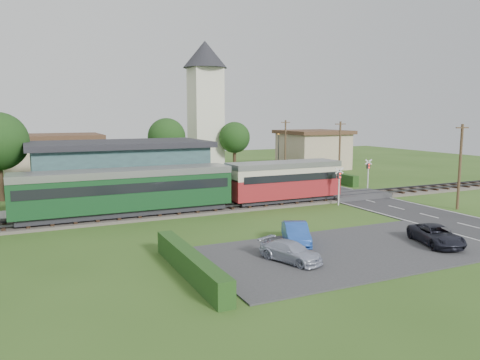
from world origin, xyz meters
name	(u,v)px	position (x,y,z in m)	size (l,w,h in m)	color
ground	(271,211)	(0.00, 0.00, 0.00)	(120.00, 120.00, 0.00)	#2D4C19
railway_track	(260,205)	(0.00, 2.00, 0.11)	(76.00, 3.20, 0.49)	#4C443D
road	(368,201)	(10.00, 0.00, 0.03)	(6.00, 70.00, 0.05)	#28282B
car_park	(349,251)	(-1.50, -12.00, 0.04)	(17.00, 9.00, 0.08)	#333335
crossing_deck	(354,195)	(10.00, 2.00, 0.23)	(6.20, 3.40, 0.45)	#333335
platform	(134,207)	(-10.00, 5.20, 0.23)	(30.00, 3.00, 0.45)	gray
equipment_hut	(26,196)	(-18.00, 5.20, 1.75)	(2.30, 2.30, 2.55)	beige
station_building	(120,170)	(-10.00, 10.99, 2.69)	(16.00, 9.00, 5.30)	#334B4E
train	(81,193)	(-14.44, 2.00, 2.18)	(43.20, 2.90, 3.40)	#232328
church_tower	(205,96)	(5.00, 28.00, 10.23)	(6.00, 6.00, 17.60)	beige
house_west	(53,158)	(-15.00, 25.00, 2.79)	(10.80, 8.80, 5.50)	tan
house_east	(313,149)	(20.00, 24.00, 2.80)	(8.80, 8.80, 5.50)	tan
hedge_carpark	(190,264)	(-11.00, -12.00, 0.60)	(0.80, 9.00, 1.20)	#193814
hedge_roadside	(309,172)	(14.20, 16.00, 0.60)	(0.80, 18.00, 1.20)	#193814
hedge_station	(112,185)	(-10.00, 15.50, 0.65)	(22.00, 0.80, 1.30)	#193814
tree_b	(167,137)	(-2.00, 23.00, 5.02)	(4.60, 4.60, 7.34)	#332316
tree_c	(234,138)	(8.00, 25.00, 4.65)	(4.20, 4.20, 6.78)	#332316
utility_pole_b	(460,166)	(14.20, -6.00, 3.63)	(1.40, 0.22, 7.00)	#473321
utility_pole_c	(340,152)	(14.20, 10.00, 3.63)	(1.40, 0.22, 7.00)	#473321
utility_pole_d	(285,145)	(14.20, 22.00, 3.63)	(1.40, 0.22, 7.00)	#473321
crossing_signal_near	(339,181)	(6.40, -0.41, 2.14)	(0.84, 0.28, 3.28)	silver
crossing_signal_far	(368,170)	(13.60, 4.39, 2.14)	(0.84, 0.28, 3.28)	silver
streetlamp_east	(279,147)	(16.00, 27.00, 3.04)	(0.30, 0.30, 5.15)	#3F3F47
car_on_road	(292,176)	(10.37, 13.93, 0.65)	(1.42, 3.52, 1.20)	#124B99
car_park_blue	(296,233)	(-3.50, -9.50, 0.72)	(1.35, 3.86, 1.27)	#224CA9
car_park_silver	(291,252)	(-5.55, -12.28, 0.61)	(1.48, 3.64, 1.06)	#A9AFC4
car_park_dark	(436,235)	(3.98, -13.16, 0.65)	(1.90, 4.12, 1.14)	black
pedestrian_near	(225,188)	(-1.68, 5.50, 1.19)	(0.54, 0.35, 1.48)	gray
pedestrian_far	(65,198)	(-15.29, 5.39, 1.31)	(0.83, 0.65, 1.71)	gray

